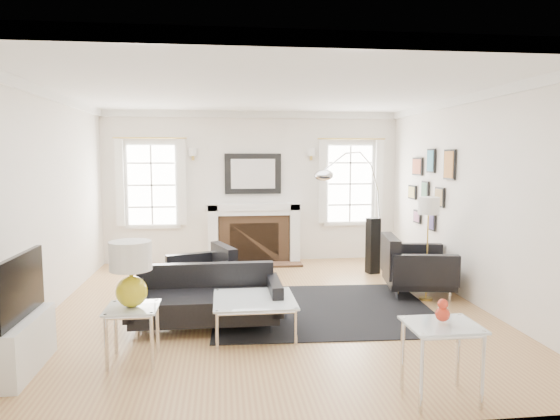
{
  "coord_description": "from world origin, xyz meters",
  "views": [
    {
      "loc": [
        -0.59,
        -6.34,
        1.96
      ],
      "look_at": [
        0.19,
        0.3,
        1.25
      ],
      "focal_mm": 32.0,
      "sensor_mm": 36.0,
      "label": 1
    }
  ],
  "objects": [
    {
      "name": "floor",
      "position": [
        0.0,
        0.0,
        0.0
      ],
      "size": [
        6.0,
        6.0,
        0.0
      ],
      "primitive_type": "plane",
      "color": "#A67245",
      "rests_on": "ground"
    },
    {
      "name": "back_wall",
      "position": [
        0.0,
        3.0,
        1.4
      ],
      "size": [
        5.5,
        0.04,
        2.8
      ],
      "primitive_type": "cube",
      "color": "silver",
      "rests_on": "floor"
    },
    {
      "name": "front_wall",
      "position": [
        0.0,
        -3.0,
        1.4
      ],
      "size": [
        5.5,
        0.04,
        2.8
      ],
      "primitive_type": "cube",
      "color": "silver",
      "rests_on": "floor"
    },
    {
      "name": "left_wall",
      "position": [
        -2.75,
        0.0,
        1.4
      ],
      "size": [
        0.04,
        6.0,
        2.8
      ],
      "primitive_type": "cube",
      "color": "silver",
      "rests_on": "floor"
    },
    {
      "name": "right_wall",
      "position": [
        2.75,
        0.0,
        1.4
      ],
      "size": [
        0.04,
        6.0,
        2.8
      ],
      "primitive_type": "cube",
      "color": "silver",
      "rests_on": "floor"
    },
    {
      "name": "ceiling",
      "position": [
        0.0,
        0.0,
        2.8
      ],
      "size": [
        5.5,
        6.0,
        0.02
      ],
      "primitive_type": "cube",
      "color": "white",
      "rests_on": "back_wall"
    },
    {
      "name": "crown_molding",
      "position": [
        0.0,
        0.0,
        2.74
      ],
      "size": [
        5.5,
        6.0,
        0.12
      ],
      "primitive_type": "cube",
      "color": "white",
      "rests_on": "back_wall"
    },
    {
      "name": "fireplace",
      "position": [
        0.0,
        2.79,
        0.54
      ],
      "size": [
        1.7,
        0.69,
        1.11
      ],
      "color": "white",
      "rests_on": "floor"
    },
    {
      "name": "mantel_mirror",
      "position": [
        0.0,
        2.95,
        1.65
      ],
      "size": [
        1.05,
        0.07,
        0.75
      ],
      "color": "black",
      "rests_on": "back_wall"
    },
    {
      "name": "window_left",
      "position": [
        -1.85,
        2.95,
        1.46
      ],
      "size": [
        1.24,
        0.15,
        1.62
      ],
      "color": "white",
      "rests_on": "back_wall"
    },
    {
      "name": "window_right",
      "position": [
        1.85,
        2.95,
        1.46
      ],
      "size": [
        1.24,
        0.15,
        1.62
      ],
      "color": "white",
      "rests_on": "back_wall"
    },
    {
      "name": "gallery_wall",
      "position": [
        2.72,
        1.3,
        1.53
      ],
      "size": [
        0.04,
        1.73,
        1.29
      ],
      "color": "black",
      "rests_on": "right_wall"
    },
    {
      "name": "tv_unit",
      "position": [
        -2.44,
        -1.7,
        0.33
      ],
      "size": [
        0.35,
        1.0,
        1.09
      ],
      "color": "white",
      "rests_on": "floor"
    },
    {
      "name": "area_rug",
      "position": [
        0.7,
        -0.18,
        0.01
      ],
      "size": [
        2.85,
        2.41,
        0.01
      ],
      "primitive_type": "cube",
      "rotation": [
        0.0,
        0.0,
        -0.04
      ],
      "color": "black",
      "rests_on": "floor"
    },
    {
      "name": "sofa",
      "position": [
        -0.79,
        -0.63,
        0.31
      ],
      "size": [
        1.73,
        0.8,
        0.56
      ],
      "color": "black",
      "rests_on": "floor"
    },
    {
      "name": "armchair_left",
      "position": [
        -0.84,
        0.54,
        0.33
      ],
      "size": [
        1.03,
        1.09,
        0.6
      ],
      "color": "black",
      "rests_on": "floor"
    },
    {
      "name": "armchair_right",
      "position": [
        2.13,
        0.4,
        0.38
      ],
      "size": [
        1.08,
        1.16,
        0.69
      ],
      "color": "black",
      "rests_on": "floor"
    },
    {
      "name": "coffee_table",
      "position": [
        -0.24,
        -0.95,
        0.37
      ],
      "size": [
        0.9,
        0.9,
        0.4
      ],
      "color": "silver",
      "rests_on": "floor"
    },
    {
      "name": "side_table_left",
      "position": [
        -1.45,
        -1.58,
        0.43
      ],
      "size": [
        0.49,
        0.49,
        0.54
      ],
      "color": "silver",
      "rests_on": "floor"
    },
    {
      "name": "nesting_table",
      "position": [
        1.16,
        -2.65,
        0.51
      ],
      "size": [
        0.57,
        0.48,
        0.63
      ],
      "color": "silver",
      "rests_on": "floor"
    },
    {
      "name": "gourd_lamp",
      "position": [
        -1.45,
        -1.58,
        0.9
      ],
      "size": [
        0.4,
        0.4,
        0.63
      ],
      "color": "gold",
      "rests_on": "side_table_left"
    },
    {
      "name": "orange_vase",
      "position": [
        1.16,
        -2.65,
        0.73
      ],
      "size": [
        0.12,
        0.12,
        0.18
      ],
      "color": "red",
      "rests_on": "nesting_table"
    },
    {
      "name": "arc_floor_lamp",
      "position": [
        1.58,
        1.64,
        1.15
      ],
      "size": [
        1.5,
        1.39,
        2.13
      ],
      "color": "white",
      "rests_on": "floor"
    },
    {
      "name": "stick_floor_lamp",
      "position": [
        2.2,
        0.09,
        1.23
      ],
      "size": [
        0.29,
        0.29,
        1.42
      ],
      "color": "gold",
      "rests_on": "floor"
    },
    {
      "name": "speaker_tower",
      "position": [
        1.94,
        1.72,
        0.47
      ],
      "size": [
        0.22,
        0.22,
        0.94
      ],
      "primitive_type": "cube",
      "rotation": [
        0.0,
        0.0,
        0.23
      ],
      "color": "black",
      "rests_on": "floor"
    }
  ]
}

